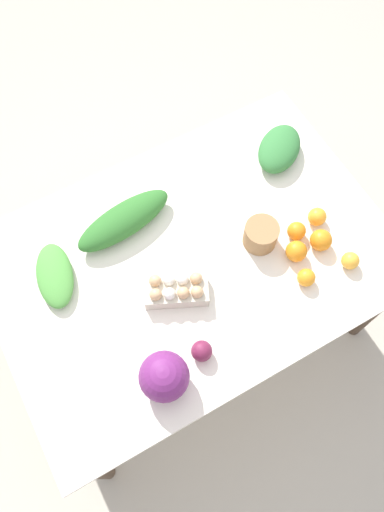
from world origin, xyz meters
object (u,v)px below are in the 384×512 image
at_px(greens_bunch_kale, 55,275).
at_px(greens_bunch_chard, 124,220).
at_px(paper_bag, 261,235).
at_px(orange_1, 297,231).
at_px(orange_3, 306,278).
at_px(orange_5, 350,261).
at_px(egg_carton, 176,289).
at_px(orange_2, 317,217).
at_px(orange_4, 296,251).
at_px(cabbage_purple, 164,377).
at_px(orange_0, 321,240).
at_px(beet_root, 202,351).
at_px(greens_bunch_scallion, 279,149).

relative_size(greens_bunch_kale, greens_bunch_chard, 0.65).
bearing_deg(paper_bag, orange_1, 160.88).
xyz_separation_m(orange_3, orange_5, (-0.18, 0.02, -0.00)).
distance_m(paper_bag, orange_3, 0.23).
relative_size(paper_bag, greens_bunch_chard, 0.32).
xyz_separation_m(egg_carton, orange_2, (-0.61, 0.00, -0.01)).
bearing_deg(orange_4, paper_bag, -54.77).
distance_m(egg_carton, orange_4, 0.47).
relative_size(cabbage_purple, egg_carton, 0.66).
bearing_deg(egg_carton, orange_2, 25.40).
height_order(orange_0, orange_2, orange_0).
height_order(orange_1, orange_5, orange_1).
relative_size(paper_bag, orange_0, 1.55).
bearing_deg(orange_1, beet_root, 22.60).
bearing_deg(orange_2, greens_bunch_scallion, -97.05).
xyz_separation_m(cabbage_purple, orange_3, (-0.62, -0.07, -0.05)).
bearing_deg(orange_3, orange_2, -133.67).
distance_m(orange_1, orange_5, 0.22).
bearing_deg(greens_bunch_scallion, beet_root, 39.66).
relative_size(greens_bunch_chard, orange_1, 5.64).
bearing_deg(greens_bunch_scallion, orange_3, 67.04).
bearing_deg(orange_4, beet_root, 17.41).
relative_size(cabbage_purple, orange_4, 2.09).
bearing_deg(orange_5, beet_root, 2.39).
bearing_deg(egg_carton, orange_3, 2.22).
distance_m(egg_carton, orange_0, 0.57).
bearing_deg(greens_bunch_scallion, cabbage_purple, 35.13).
distance_m(cabbage_purple, orange_3, 0.62).
bearing_deg(orange_2, greens_bunch_kale, -15.32).
bearing_deg(cabbage_purple, greens_bunch_scallion, -144.87).
xyz_separation_m(greens_bunch_kale, orange_4, (-0.82, 0.35, 0.01)).
height_order(orange_2, orange_4, orange_4).
bearing_deg(orange_3, cabbage_purple, 6.73).
relative_size(greens_bunch_scallion, orange_3, 3.68).
distance_m(cabbage_purple, egg_carton, 0.32).
height_order(orange_0, orange_4, orange_0).
distance_m(orange_2, orange_3, 0.26).
xyz_separation_m(greens_bunch_scallion, orange_1, (0.14, 0.34, -0.01)).
distance_m(cabbage_purple, orange_4, 0.67).
xyz_separation_m(cabbage_purple, beet_root, (-0.15, -0.02, -0.05)).
bearing_deg(orange_5, greens_bunch_chard, -39.88).
height_order(greens_bunch_chard, orange_3, greens_bunch_chard).
height_order(beet_root, orange_2, beet_root).
distance_m(egg_carton, orange_3, 0.47).
bearing_deg(greens_bunch_scallion, egg_carton, 26.77).
xyz_separation_m(orange_2, orange_4, (0.15, 0.08, 0.00)).
xyz_separation_m(beet_root, orange_5, (-0.64, -0.03, -0.00)).
height_order(egg_carton, greens_bunch_scallion, egg_carton).
distance_m(orange_1, orange_2, 0.10).
xyz_separation_m(greens_bunch_kale, greens_bunch_scallion, (-1.01, -0.06, 0.01)).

